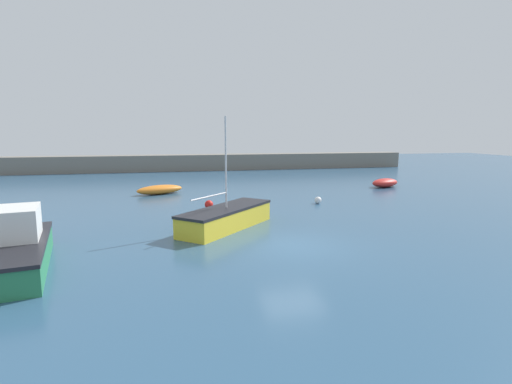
{
  "coord_description": "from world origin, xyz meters",
  "views": [
    {
      "loc": [
        -4.95,
        -14.82,
        4.54
      ],
      "look_at": [
        0.59,
        9.11,
        0.83
      ],
      "focal_mm": 28.0,
      "sensor_mm": 36.0,
      "label": 1
    }
  ],
  "objects": [
    {
      "name": "ground_plane",
      "position": [
        0.0,
        0.0,
        -0.1
      ],
      "size": [
        120.0,
        120.0,
        0.2
      ],
      "primitive_type": "cube",
      "color": "#2D5170"
    },
    {
      "name": "harbor_breakwater",
      "position": [
        0.0,
        33.19,
        0.93
      ],
      "size": [
        50.12,
        2.52,
        1.87
      ],
      "primitive_type": "cube",
      "color": "slate",
      "rests_on": "ground_plane"
    },
    {
      "name": "mooring_buoy_white",
      "position": [
        4.57,
        8.73,
        0.22
      ],
      "size": [
        0.44,
        0.44,
        0.44
      ],
      "primitive_type": "sphere",
      "color": "white",
      "rests_on": "ground_plane"
    },
    {
      "name": "cabin_cruiser_white",
      "position": [
        -9.84,
        -0.49,
        0.72
      ],
      "size": [
        2.95,
        6.11,
        2.03
      ],
      "rotation": [
        0.0,
        0.0,
        4.9
      ],
      "color": "#287A4C",
      "rests_on": "ground_plane"
    },
    {
      "name": "rowboat_white_midwater",
      "position": [
        -5.31,
        15.12,
        0.33
      ],
      "size": [
        3.68,
        2.47,
        0.67
      ],
      "rotation": [
        0.0,
        0.0,
        3.54
      ],
      "color": "orange",
      "rests_on": "ground_plane"
    },
    {
      "name": "rowboat_blue_near",
      "position": [
        12.91,
        14.79,
        0.36
      ],
      "size": [
        3.05,
        2.33,
        0.71
      ],
      "rotation": [
        0.0,
        0.0,
        3.53
      ],
      "color": "red",
      "rests_on": "ground_plane"
    },
    {
      "name": "sailboat_short_mast",
      "position": [
        -2.15,
        3.53,
        0.52
      ],
      "size": [
        5.14,
        5.32,
        5.26
      ],
      "rotation": [
        0.0,
        0.0,
        0.82
      ],
      "color": "yellow",
      "rests_on": "ground_plane"
    },
    {
      "name": "mooring_buoy_red",
      "position": [
        -2.41,
        8.63,
        0.25
      ],
      "size": [
        0.51,
        0.51,
        0.51
      ],
      "primitive_type": "sphere",
      "color": "red",
      "rests_on": "ground_plane"
    }
  ]
}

